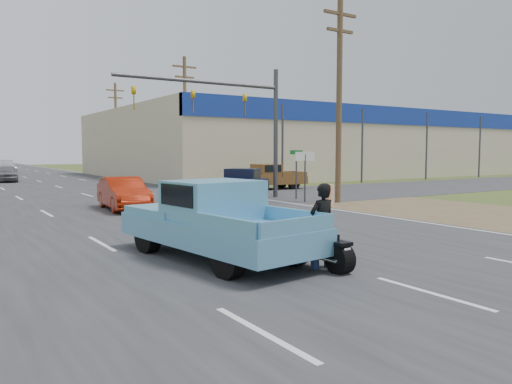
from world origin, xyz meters
TOP-DOWN VIEW (x-y plane):
  - ground at (0.00, 0.00)m, footprint 200.00×200.00m
  - main_road at (0.00, 40.00)m, footprint 15.00×180.00m
  - cross_road at (0.00, 18.00)m, footprint 120.00×10.00m
  - dirt_verge at (11.00, 10.00)m, footprint 8.00×18.00m
  - big_box_store at (32.00, 39.93)m, footprint 50.00×28.10m
  - utility_pole_1 at (9.50, 13.00)m, footprint 2.00×0.28m
  - utility_pole_2 at (9.50, 31.00)m, footprint 2.00×0.28m
  - utility_pole_3 at (9.50, 49.00)m, footprint 2.00×0.28m
  - tree_3 at (55.00, 70.00)m, footprint 8.40×8.40m
  - tree_5 at (30.00, 95.00)m, footprint 7.98×7.98m
  - barrel_0 at (8.00, 12.00)m, footprint 0.56×0.56m
  - barrel_1 at (8.40, 20.50)m, footprint 0.56×0.56m
  - lane_sign at (8.20, 14.00)m, footprint 1.20×0.08m
  - street_name_sign at (8.80, 15.50)m, footprint 0.80×0.08m
  - signal_mast at (5.82, 17.00)m, footprint 9.12×0.40m
  - red_convertible at (-0.50, 15.67)m, footprint 1.84×4.41m
  - motorcycle at (-0.37, 2.51)m, footprint 0.62×2.01m
  - rider at (-0.37, 2.55)m, footprint 0.65×0.44m
  - blue_pickup at (-1.84, 4.80)m, footprint 2.84×5.82m
  - navy_pickup at (7.09, 18.19)m, footprint 4.85×4.52m
  - brown_pickup at (11.24, 22.01)m, footprint 5.29×2.43m
  - distant_car_grey at (-2.39, 40.65)m, footprint 2.06×4.30m
  - distant_car_silver at (-0.50, 58.84)m, footprint 2.60×5.54m

SIDE VIEW (x-z plane):
  - ground at x=0.00m, z-range 0.00..0.00m
  - dirt_verge at x=11.00m, z-range 0.00..0.01m
  - cross_road at x=0.00m, z-range 0.00..0.02m
  - main_road at x=0.00m, z-range 0.00..0.02m
  - motorcycle at x=-0.37m, z-range -0.06..0.96m
  - barrel_0 at x=8.00m, z-range 0.00..1.00m
  - barrel_1 at x=8.40m, z-range 0.00..1.00m
  - distant_car_grey at x=-2.39m, z-range 0.00..1.42m
  - red_convertible at x=-0.50m, z-range 0.00..1.42m
  - distant_car_silver at x=-0.50m, z-range 0.00..1.56m
  - navy_pickup at x=7.09m, z-range 0.01..1.60m
  - brown_pickup at x=11.24m, z-range 0.01..1.71m
  - rider at x=-0.37m, z-range 0.00..1.76m
  - blue_pickup at x=-1.84m, z-range 0.01..1.87m
  - street_name_sign at x=8.80m, z-range 0.30..2.91m
  - lane_sign at x=8.20m, z-range 0.64..3.16m
  - big_box_store at x=32.00m, z-range 0.01..6.61m
  - signal_mast at x=5.82m, z-range 1.30..8.30m
  - utility_pole_1 at x=9.50m, z-range 0.32..10.32m
  - utility_pole_2 at x=9.50m, z-range 0.32..10.32m
  - utility_pole_3 at x=9.50m, z-range 0.32..10.32m
  - tree_5 at x=30.00m, z-range 0.94..10.82m
  - tree_3 at x=55.00m, z-range 0.99..11.39m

